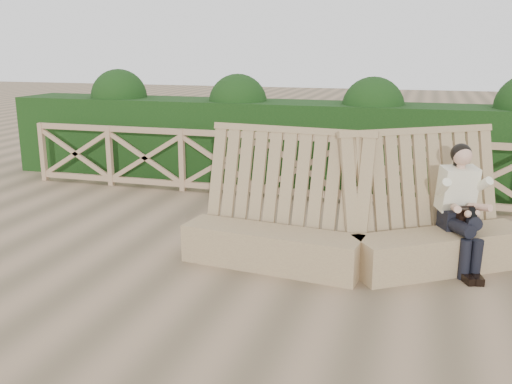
# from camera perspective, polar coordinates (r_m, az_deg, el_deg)

# --- Properties ---
(ground) EXTENTS (60.00, 60.00, 0.00)m
(ground) POSITION_cam_1_polar(r_m,az_deg,el_deg) (6.35, -2.35, -8.66)
(ground) COLOR brown
(ground) RESTS_ON ground
(bench) EXTENTS (3.95, 1.83, 1.58)m
(bench) POSITION_cam_1_polar(r_m,az_deg,el_deg) (6.68, 9.96, -4.07)
(bench) COLOR #8C6D50
(bench) RESTS_ON ground
(woman) EXTENTS (0.59, 0.92, 1.43)m
(woman) POSITION_cam_1_polar(r_m,az_deg,el_deg) (6.85, 19.82, -1.06)
(woman) COLOR black
(woman) RESTS_ON ground
(guardrail) EXTENTS (10.10, 0.09, 1.10)m
(guardrail) POSITION_cam_1_polar(r_m,az_deg,el_deg) (9.42, 4.57, 2.49)
(guardrail) COLOR #927455
(guardrail) RESTS_ON ground
(hedge) EXTENTS (12.00, 1.20, 1.50)m
(hedge) POSITION_cam_1_polar(r_m,az_deg,el_deg) (10.55, 5.99, 4.81)
(hedge) COLOR black
(hedge) RESTS_ON ground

